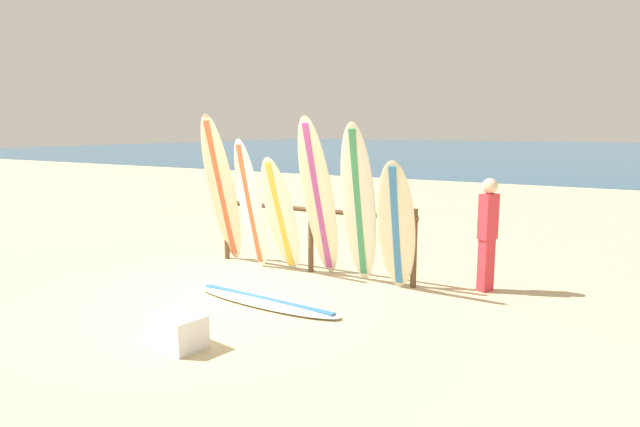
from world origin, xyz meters
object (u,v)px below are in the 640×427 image
Objects in this scene: surfboard_leaning_center at (319,199)px; beachgoer_standing at (488,230)px; cooler_box at (177,330)px; surfboard_leaning_center_right at (359,204)px; surfboard_leaning_right at (396,227)px; surfboard_leaning_left at (251,205)px; surfboard_lying_on_sand at (265,301)px; surfboard_rack at (311,224)px; surfboard_leaning_center_left at (281,215)px; surfboard_leaning_far_left at (222,190)px.

surfboard_leaning_center is 1.54× the size of beachgoer_standing.
surfboard_leaning_center is 4.21× the size of cooler_box.
surfboard_leaning_center_right reaches higher than surfboard_leaning_right.
surfboard_lying_on_sand is (1.25, -1.35, -1.05)m from surfboard_leaning_left.
surfboard_leaning_right is at bearing -146.21° from beachgoer_standing.
cooler_box is (-0.02, -3.00, -1.08)m from surfboard_leaning_center.
surfboard_rack is at bearing 165.12° from surfboard_leaning_center_right.
surfboard_lying_on_sand is (-0.04, -1.36, -1.23)m from surfboard_leaning_center.
beachgoer_standing is 4.47m from cooler_box.
surfboard_lying_on_sand is 3.30m from beachgoer_standing.
surfboard_leaning_center_right is at bearing 88.30° from cooler_box.
surfboard_lying_on_sand is at bearing -115.21° from surfboard_leaning_center_right.
surfboard_leaning_left reaches higher than surfboard_rack.
surfboard_leaning_right reaches higher than surfboard_lying_on_sand.
surfboard_leaning_center_left is 0.76m from surfboard_leaning_center.
surfboard_leaning_far_left is at bearing 176.35° from surfboard_leaning_left.
surfboard_leaning_far_left is 4.39m from beachgoer_standing.
surfboard_lying_on_sand is at bearing -91.70° from surfboard_leaning_center.
cooler_box is (1.92, -3.04, -1.11)m from surfboard_leaning_far_left.
surfboard_leaning_far_left is 1.18× the size of surfboard_leaning_left.
surfboard_leaning_center reaches higher than surfboard_leaning_left.
surfboard_leaning_center is (1.29, 0.01, 0.17)m from surfboard_leaning_left.
surfboard_leaning_far_left is 1.57× the size of beachgoer_standing.
surfboard_leaning_far_left reaches higher than surfboard_leaning_center.
beachgoer_standing is (1.75, 0.61, -0.32)m from surfboard_leaning_center_right.
cooler_box is (-0.66, -3.09, -1.04)m from surfboard_leaning_center_right.
surfboard_leaning_center_right reaches higher than surfboard_rack.
surfboard_leaning_center is 2.51m from beachgoer_standing.
surfboard_leaning_far_left is at bearing -178.87° from surfboard_leaning_center_right.
surfboard_leaning_center is 1.83m from surfboard_lying_on_sand.
surfboard_leaning_center_left is at bearing 115.83° from surfboard_lying_on_sand.
surfboard_leaning_center_right is at bearing 1.13° from surfboard_leaning_far_left.
surfboard_leaning_left is 1.13× the size of surfboard_leaning_right.
surfboard_leaning_far_left is at bearing -171.29° from beachgoer_standing.
surfboard_rack is at bearing 100.18° from surfboard_lying_on_sand.
surfboard_leaning_far_left reaches higher than beachgoer_standing.
surfboard_rack is at bearing 166.72° from surfboard_leaning_right.
surfboard_leaning_center_right is (1.33, 0.09, 0.26)m from surfboard_leaning_center_left.
surfboard_leaning_center reaches higher than surfboard_rack.
surfboard_leaning_left is 0.90× the size of surfboard_lying_on_sand.
surfboard_leaning_center_left is 1.98m from surfboard_leaning_right.
surfboard_leaning_center_left is at bearing -176.23° from surfboard_leaning_center_right.
surfboard_leaning_center is at bearing -0.96° from surfboard_leaning_far_left.
surfboard_leaning_center is (0.70, 0.00, 0.31)m from surfboard_leaning_center_left.
surfboard_leaning_left is 1.94m from surfboard_leaning_center_right.
surfboard_lying_on_sand is 1.47× the size of beachgoer_standing.
surfboard_leaning_center is at bearing 0.40° from surfboard_leaning_center_left.
surfboard_leaning_left is 0.89× the size of surfboard_leaning_center_right.
surfboard_leaning_far_left reaches higher than surfboard_leaning_center_right.
cooler_box is (0.33, -3.35, -0.61)m from surfboard_rack.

